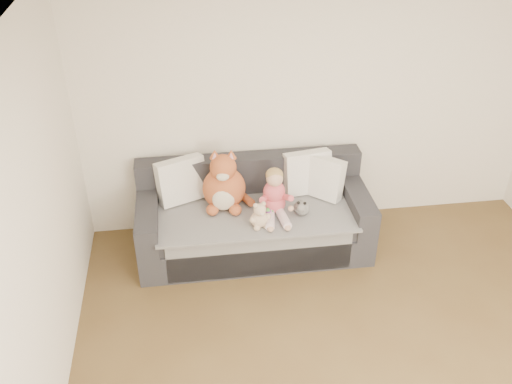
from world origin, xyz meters
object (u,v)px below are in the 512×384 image
(toddler, at_px, (275,196))
(sippy_cup, at_px, (268,213))
(plush_cat, at_px, (224,186))
(teddy_bear, at_px, (260,217))
(sofa, at_px, (253,220))

(toddler, xyz_separation_m, sippy_cup, (-0.08, -0.08, -0.13))
(plush_cat, bearing_deg, toddler, -14.68)
(sippy_cup, bearing_deg, plush_cat, 145.37)
(toddler, distance_m, plush_cat, 0.49)
(toddler, distance_m, teddy_bear, 0.27)
(sofa, xyz_separation_m, plush_cat, (-0.27, 0.04, 0.39))
(plush_cat, bearing_deg, teddy_bear, -45.95)
(sofa, relative_size, sippy_cup, 19.01)
(teddy_bear, xyz_separation_m, sippy_cup, (0.09, 0.12, -0.04))
(plush_cat, distance_m, teddy_bear, 0.49)
(toddler, height_order, teddy_bear, toddler)
(sofa, bearing_deg, plush_cat, 171.80)
(sofa, relative_size, plush_cat, 3.54)
(toddler, relative_size, teddy_bear, 1.78)
(toddler, relative_size, plush_cat, 0.74)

